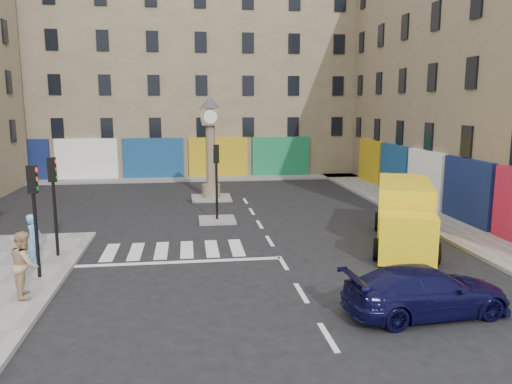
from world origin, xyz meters
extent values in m
plane|color=black|center=(0.00, 0.00, 0.00)|extent=(120.00, 120.00, 0.00)
cube|color=gray|center=(8.70, 10.00, 0.07)|extent=(2.60, 30.00, 0.15)
cube|color=gray|center=(-4.00, 22.20, 0.07)|extent=(32.00, 2.40, 0.15)
cube|color=gray|center=(-2.00, 8.00, 0.06)|extent=(1.80, 1.80, 0.12)
cube|color=gray|center=(-2.00, 14.00, 0.06)|extent=(2.40, 2.40, 0.12)
cube|color=gray|center=(-4.00, 28.00, 8.50)|extent=(32.00, 10.00, 17.00)
cylinder|color=black|center=(-8.30, 0.20, 1.55)|extent=(0.12, 0.12, 2.80)
cube|color=black|center=(-8.30, 0.20, 3.40)|extent=(0.28, 0.22, 0.90)
cylinder|color=black|center=(-8.30, 2.60, 1.55)|extent=(0.12, 0.12, 2.80)
cube|color=black|center=(-8.30, 2.60, 3.40)|extent=(0.28, 0.22, 0.90)
cylinder|color=black|center=(-2.00, 8.00, 1.52)|extent=(0.12, 0.12, 2.80)
cube|color=black|center=(-2.00, 8.00, 3.37)|extent=(0.28, 0.22, 0.90)
cylinder|color=#887159|center=(-2.00, 14.00, 0.52)|extent=(1.10, 1.10, 0.80)
cylinder|color=#887159|center=(-2.00, 14.00, 2.72)|extent=(0.56, 0.56, 3.60)
cube|color=#887159|center=(-2.00, 14.00, 5.02)|extent=(1.00, 1.00, 1.00)
cylinder|color=white|center=(-2.00, 13.48, 5.02)|extent=(0.80, 0.06, 0.80)
cone|color=#333338|center=(-2.00, 14.00, 5.87)|extent=(1.20, 1.20, 0.70)
imported|color=black|center=(3.06, -4.00, 0.68)|extent=(4.82, 2.33, 1.35)
cube|color=yellow|center=(5.76, 3.60, 1.31)|extent=(3.82, 5.46, 2.41)
cube|color=yellow|center=(4.36, 0.09, 1.00)|extent=(2.32, 1.91, 1.78)
cube|color=black|center=(4.34, 0.05, 1.42)|extent=(2.01, 1.54, 0.73)
cylinder|color=black|center=(3.54, 0.87, 0.42)|extent=(0.56, 0.88, 0.84)
cylinder|color=black|center=(5.49, 0.09, 0.42)|extent=(0.56, 0.88, 0.84)
cylinder|color=black|center=(5.26, 5.16, 0.42)|extent=(0.56, 0.88, 0.84)
cylinder|color=black|center=(7.21, 4.38, 0.42)|extent=(0.56, 0.88, 0.84)
imported|color=#62A7E0|center=(-8.75, 1.44, 1.08)|extent=(0.53, 0.73, 1.85)
imported|color=tan|center=(-8.19, -1.45, 1.13)|extent=(0.97, 1.12, 1.96)
camera|label=1|loc=(-3.37, -16.29, 5.75)|focal=35.00mm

